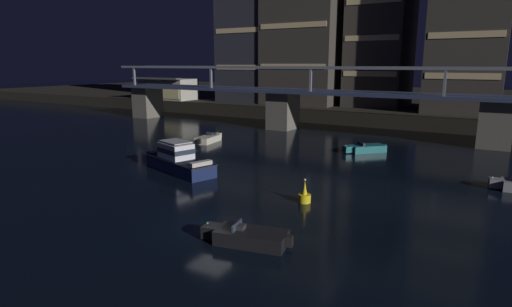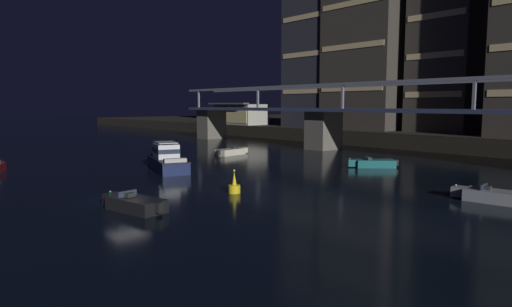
{
  "view_description": "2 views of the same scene",
  "coord_description": "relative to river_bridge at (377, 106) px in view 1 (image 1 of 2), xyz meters",
  "views": [
    {
      "loc": [
        14.54,
        -19.19,
        9.74
      ],
      "look_at": [
        -5.75,
        15.01,
        1.13
      ],
      "focal_mm": 29.17,
      "sensor_mm": 36.0,
      "label": 1
    },
    {
      "loc": [
        28.58,
        -13.04,
        6.5
      ],
      "look_at": [
        -2.06,
        13.57,
        2.05
      ],
      "focal_mm": 31.28,
      "sensor_mm": 36.0,
      "label": 2
    }
  ],
  "objects": [
    {
      "name": "waterfront_pavilion",
      "position": [
        -48.03,
        11.91,
        0.19
      ],
      "size": [
        12.4,
        7.4,
        4.7
      ],
      "color": "#B2AD9E",
      "rests_on": "far_riverbank"
    },
    {
      "name": "cabin_cruiser_near_left",
      "position": [
        -10.73,
        -27.84,
        -3.2
      ],
      "size": [
        9.33,
        5.0,
        2.79
      ],
      "color": "#19234C",
      "rests_on": "ground"
    },
    {
      "name": "speedboat_mid_center",
      "position": [
        3.22,
        -38.09,
        -3.84
      ],
      "size": [
        5.22,
        2.54,
        1.16
      ],
      "color": "black",
      "rests_on": "ground"
    },
    {
      "name": "river_bridge",
      "position": [
        0.0,
        0.0,
        0.0
      ],
      "size": [
        90.5,
        6.4,
        9.38
      ],
      "color": "#605B51",
      "rests_on": "ground"
    },
    {
      "name": "tower_central",
      "position": [
        -5.47,
        21.4,
        12.79
      ],
      "size": [
        9.86,
        12.72,
        29.99
      ],
      "color": "#38332D",
      "rests_on": "far_riverbank"
    },
    {
      "name": "ground_plane",
      "position": [
        -0.0,
        -37.07,
        -4.25
      ],
      "size": [
        400.0,
        400.0,
        0.0
      ],
      "primitive_type": "plane",
      "color": "black"
    },
    {
      "name": "tower_west_tall",
      "position": [
        -18.76,
        18.55,
        15.77
      ],
      "size": [
        13.89,
        12.51,
        35.95
      ],
      "color": "#38332D",
      "rests_on": "far_riverbank"
    },
    {
      "name": "far_riverbank",
      "position": [
        -0.0,
        48.01,
        -3.15
      ],
      "size": [
        240.0,
        80.0,
        2.2
      ],
      "primitive_type": "cube",
      "color": "black",
      "rests_on": "ground"
    },
    {
      "name": "speedboat_mid_left",
      "position": [
        -17.13,
        -14.64,
        -3.84
      ],
      "size": [
        2.33,
        5.23,
        1.16
      ],
      "color": "beige",
      "rests_on": "ground"
    },
    {
      "name": "tower_west_low",
      "position": [
        -29.15,
        17.9,
        15.29
      ],
      "size": [
        13.81,
        10.57,
        34.99
      ],
      "color": "#282833",
      "rests_on": "far_riverbank"
    },
    {
      "name": "tower_east_tall",
      "position": [
        8.94,
        17.99,
        12.58
      ],
      "size": [
        10.88,
        12.94,
        29.56
      ],
      "color": "#38332D",
      "rests_on": "far_riverbank"
    },
    {
      "name": "speedboat_near_center",
      "position": [
        1.78,
        -10.57,
        -3.84
      ],
      "size": [
        4.37,
        4.41,
        1.16
      ],
      "color": "#196066",
      "rests_on": "ground"
    },
    {
      "name": "channel_buoy",
      "position": [
        3.03,
        -30.05,
        -3.77
      ],
      "size": [
        0.9,
        0.9,
        1.76
      ],
      "color": "yellow",
      "rests_on": "ground"
    }
  ]
}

